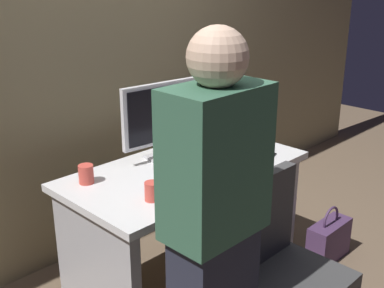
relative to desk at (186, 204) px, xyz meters
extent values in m
plane|color=brown|center=(0.00, 0.00, -0.52)|extent=(9.00, 9.00, 0.00)
cube|color=#8C7F5B|center=(0.00, 0.79, 0.98)|extent=(6.40, 0.10, 3.00)
cube|color=white|center=(0.00, 0.00, 0.22)|extent=(1.40, 0.73, 0.04)
cube|color=#B2B2B7|center=(-0.64, 0.00, -0.16)|extent=(0.06, 0.65, 0.71)
cube|color=#B2B2B7|center=(0.64, 0.00, -0.16)|extent=(0.06, 0.65, 0.71)
cube|color=#3F3F3F|center=(-0.12, -0.83, -0.06)|extent=(0.44, 0.44, 0.08)
cube|color=#3F3F3F|center=(-0.12, -0.64, 0.20)|extent=(0.40, 0.06, 0.44)
cube|color=#38664C|center=(-0.55, -0.72, 0.62)|extent=(0.40, 0.24, 0.58)
sphere|color=beige|center=(-0.55, -0.72, 1.01)|extent=(0.22, 0.22, 0.22)
cube|color=silver|center=(0.01, 0.20, 0.25)|extent=(0.21, 0.16, 0.02)
cube|color=silver|center=(0.01, 0.20, 0.29)|extent=(0.04, 0.03, 0.08)
cube|color=silver|center=(0.01, 0.20, 0.51)|extent=(0.54, 0.09, 0.36)
cube|color=black|center=(0.01, 0.18, 0.51)|extent=(0.49, 0.06, 0.32)
cube|color=white|center=(0.02, -0.12, 0.25)|extent=(0.43, 0.13, 0.02)
ellipsoid|color=black|center=(0.30, -0.09, 0.25)|extent=(0.06, 0.10, 0.03)
cylinder|color=#D84C3F|center=(-0.41, -0.19, 0.28)|extent=(0.08, 0.08, 0.09)
cylinder|color=#D84C3F|center=(-0.52, 0.21, 0.29)|extent=(0.08, 0.08, 0.10)
cube|color=red|center=(0.44, 0.16, 0.25)|extent=(0.20, 0.15, 0.03)
cube|color=#594C72|center=(0.46, 0.15, 0.28)|extent=(0.22, 0.17, 0.04)
cube|color=gold|center=(0.45, 0.16, 0.32)|extent=(0.15, 0.16, 0.04)
cube|color=black|center=(0.44, 0.15, 0.36)|extent=(0.19, 0.14, 0.04)
cube|color=beige|center=(0.44, 0.14, 0.39)|extent=(0.20, 0.15, 0.03)
cube|color=white|center=(0.46, 0.14, 0.42)|extent=(0.21, 0.19, 0.03)
cube|color=black|center=(0.47, -0.19, 0.24)|extent=(0.11, 0.16, 0.01)
cube|color=#4C3356|center=(0.83, -0.50, -0.39)|extent=(0.34, 0.14, 0.26)
torus|color=#4C3356|center=(0.83, -0.50, -0.23)|extent=(0.18, 0.02, 0.18)
camera|label=1|loc=(-1.81, -1.84, 1.30)|focal=45.94mm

